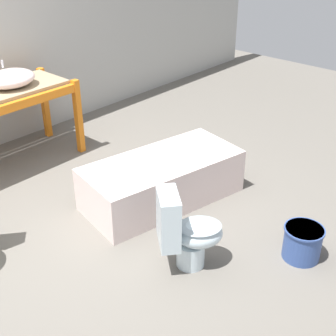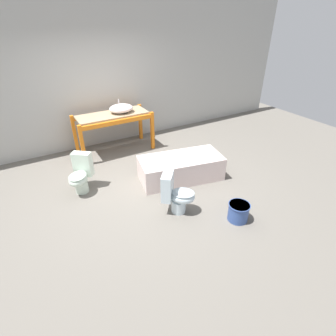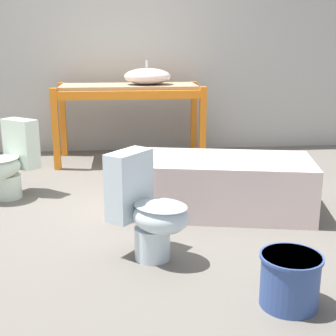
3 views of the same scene
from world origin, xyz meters
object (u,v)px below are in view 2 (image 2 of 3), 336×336
(toilet_far, at_px, (177,194))
(bucket_white, at_px, (238,212))
(bathtub_main, at_px, (181,166))
(toilet_near, at_px, (81,175))
(sink_basin, at_px, (121,108))

(toilet_far, xyz_separation_m, bucket_white, (0.71, -0.64, -0.17))
(bathtub_main, height_order, toilet_far, toilet_far)
(bathtub_main, relative_size, toilet_far, 2.41)
(toilet_near, relative_size, toilet_far, 1.00)
(toilet_near, bearing_deg, toilet_far, -10.58)
(sink_basin, xyz_separation_m, bucket_white, (0.56, -3.19, -0.81))
(sink_basin, height_order, bathtub_main, sink_basin)
(toilet_far, bearing_deg, bucket_white, -92.49)
(toilet_far, bearing_deg, sink_basin, 36.51)
(sink_basin, distance_m, bucket_white, 3.34)
(bathtub_main, height_order, bucket_white, bathtub_main)
(sink_basin, relative_size, toilet_near, 0.77)
(bathtub_main, relative_size, bucket_white, 5.03)
(bathtub_main, bearing_deg, sink_basin, 115.56)
(toilet_near, height_order, bucket_white, toilet_near)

